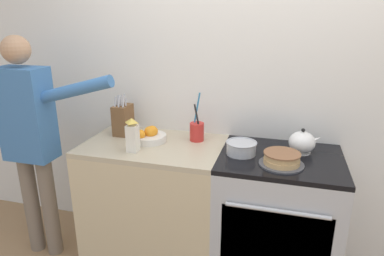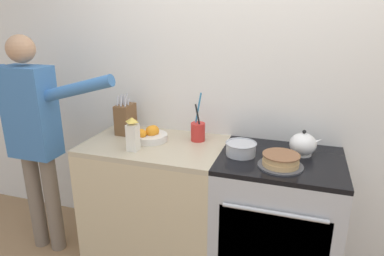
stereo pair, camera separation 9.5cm
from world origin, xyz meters
The scene contains 11 objects.
wall_back centered at (0.00, 0.66, 1.30)m, with size 8.00×0.04×2.60m.
counter_cabinet centered at (-0.62, 0.32, 0.45)m, with size 0.96×0.64×0.90m.
stove_range centered at (0.24, 0.32, 0.45)m, with size 0.77×0.67×0.90m.
layer_cake centered at (0.24, 0.19, 0.94)m, with size 0.27×0.27×0.08m.
tea_kettle centered at (0.36, 0.42, 0.97)m, with size 0.20×0.17×0.17m.
mixing_bowl centered at (-0.01, 0.29, 0.94)m, with size 0.20×0.20×0.08m.
knife_block centered at (-0.91, 0.45, 1.02)m, with size 0.11×0.17×0.31m.
utensil_crock centered at (-0.35, 0.46, 0.97)m, with size 0.10×0.10×0.34m.
fruit_bowl centered at (-0.67, 0.36, 0.95)m, with size 0.24×0.24×0.11m.
milk_carton centered at (-0.70, 0.15, 1.01)m, with size 0.07×0.07×0.23m.
person_baker centered at (-1.46, 0.11, 0.98)m, with size 0.93×0.20×1.63m.
Camera 1 is at (0.23, -1.75, 1.75)m, focal length 32.00 mm.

